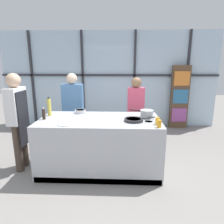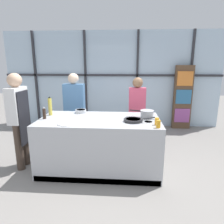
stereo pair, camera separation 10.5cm
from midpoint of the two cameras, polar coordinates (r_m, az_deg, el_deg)
name	(u,v)px [view 2 (the right image)]	position (r m, az deg, el deg)	size (l,w,h in m)	color
ground_plane	(100,167)	(3.85, -2.57, -15.48)	(18.00, 18.00, 0.00)	gray
back_window_wall	(111,80)	(6.05, 0.27, 9.23)	(6.40, 0.10, 2.80)	silver
bookshelf	(183,97)	(6.15, 20.00, 3.92)	(0.51, 0.19, 1.83)	brown
demo_island	(100,144)	(3.64, -2.63, -9.05)	(2.09, 1.07, 0.94)	#B7BABF
chef	(19,116)	(3.85, -24.37, -0.94)	(0.24, 0.43, 1.72)	#47382D
spectator_far_left	(75,106)	(4.56, -10.01, 1.71)	(0.46, 0.23, 1.67)	#47382D
spectator_center_left	(137,108)	(4.44, 7.82, 1.21)	(0.36, 0.22, 1.59)	black
frying_pan	(134,120)	(3.34, 7.07, -2.28)	(0.54, 0.33, 0.04)	#232326
saucepan	(147,114)	(3.59, 10.74, -0.51)	(0.42, 0.24, 0.14)	silver
white_plate	(66,124)	(3.25, -12.18, -3.28)	(0.26, 0.26, 0.01)	white
mixing_bowl	(81,111)	(3.93, -8.13, 0.28)	(0.21, 0.21, 0.07)	silver
oil_bottle	(50,107)	(3.85, -16.53, 1.51)	(0.07, 0.07, 0.34)	#E0CC4C
pepper_grinder	(44,113)	(3.64, -18.02, -0.40)	(0.05, 0.05, 0.21)	#332319
juice_glass_near	(158,124)	(3.08, 14.05, -3.36)	(0.07, 0.07, 0.11)	orange
juice_glass_far	(157,121)	(3.21, 13.63, -2.63)	(0.07, 0.07, 0.11)	orange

